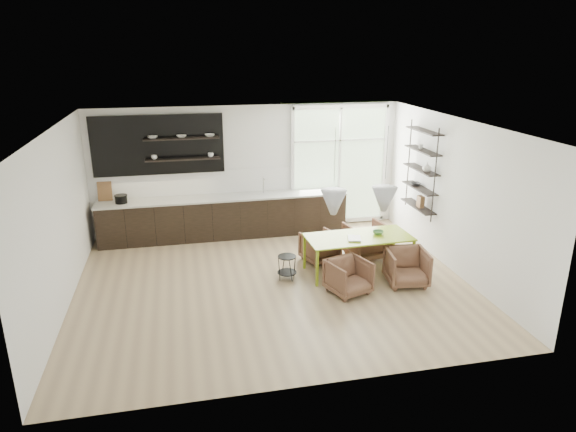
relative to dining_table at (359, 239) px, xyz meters
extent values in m
cube|color=tan|center=(-1.68, -0.19, -0.68)|extent=(7.00, 6.00, 0.01)
cube|color=white|center=(-1.68, 2.81, 0.78)|extent=(7.00, 0.02, 2.90)
cube|color=white|center=(-5.18, -0.19, 0.78)|extent=(0.02, 6.00, 2.90)
cube|color=white|center=(1.82, -0.19, 0.78)|extent=(0.02, 6.00, 2.90)
cube|color=white|center=(-1.68, -0.19, 2.23)|extent=(7.00, 6.00, 0.01)
cube|color=#B2D1A5|center=(0.47, 2.78, 0.78)|extent=(2.20, 0.02, 2.70)
cube|color=white|center=(0.47, 2.75, 0.78)|extent=(2.30, 0.08, 2.80)
cone|color=silver|center=(-0.73, -0.69, 0.98)|extent=(0.44, 0.44, 0.42)
cone|color=silver|center=(0.17, -0.69, 0.98)|extent=(0.44, 0.44, 0.42)
cylinder|color=black|center=(-0.73, -0.69, 1.78)|extent=(0.01, 0.01, 0.89)
cylinder|color=black|center=(0.17, -0.69, 1.78)|extent=(0.01, 0.01, 0.89)
cube|color=black|center=(-2.28, 2.47, -0.22)|extent=(5.50, 0.65, 0.90)
cube|color=beige|center=(-2.28, 2.47, 0.25)|extent=(5.54, 0.69, 0.04)
cube|color=white|center=(-2.28, 2.79, 0.53)|extent=(5.50, 0.02, 0.55)
cube|color=black|center=(-3.63, 2.77, 1.43)|extent=(2.80, 0.06, 1.30)
cube|color=black|center=(-3.13, 2.63, 1.58)|extent=(1.60, 0.28, 0.03)
cube|color=black|center=(-3.13, 2.63, 1.13)|extent=(1.60, 0.28, 0.03)
cube|color=olive|center=(-4.83, 2.71, 0.48)|extent=(0.30, 0.10, 0.42)
cylinder|color=silver|center=(-1.38, 2.57, 0.45)|extent=(0.02, 0.02, 0.40)
imported|color=white|center=(-3.73, 2.63, 1.62)|extent=(0.22, 0.22, 0.05)
imported|color=white|center=(-3.13, 2.63, 1.62)|extent=(0.22, 0.22, 0.05)
imported|color=white|center=(-2.53, 2.63, 1.62)|extent=(0.22, 0.22, 0.05)
imported|color=white|center=(-3.73, 2.63, 1.19)|extent=(0.12, 0.12, 0.10)
imported|color=white|center=(-2.53, 2.63, 1.19)|extent=(0.12, 0.12, 0.10)
cylinder|color=black|center=(-4.49, 2.44, 0.34)|extent=(0.26, 0.26, 0.16)
cube|color=black|center=(1.68, 0.41, 1.03)|extent=(0.02, 0.02, 1.90)
cube|color=black|center=(1.68, 1.61, 1.03)|extent=(0.02, 0.02, 1.90)
cube|color=black|center=(1.68, 1.01, 0.23)|extent=(0.26, 1.20, 0.02)
cube|color=black|center=(1.68, 1.01, 0.63)|extent=(0.26, 1.20, 0.02)
cube|color=black|center=(1.68, 1.01, 1.03)|extent=(0.26, 1.20, 0.02)
cube|color=black|center=(1.68, 1.01, 1.43)|extent=(0.26, 1.20, 0.03)
cube|color=black|center=(1.68, 1.01, 1.83)|extent=(0.26, 1.20, 0.03)
imported|color=white|center=(1.68, 0.76, 1.13)|extent=(0.18, 0.18, 0.19)
imported|color=#333338|center=(1.68, 1.21, 0.66)|extent=(0.22, 0.22, 0.05)
imported|color=white|center=(1.68, 1.11, 1.48)|extent=(0.10, 0.10, 0.09)
cube|color=olive|center=(1.68, 0.91, 0.36)|extent=(0.10, 0.18, 0.24)
cube|color=#93B31D|center=(0.00, 0.00, 0.03)|extent=(2.02, 0.98, 0.03)
cube|color=#93B31D|center=(-0.93, -0.44, -0.33)|extent=(0.05, 0.05, 0.69)
cube|color=#93B31D|center=(-0.96, 0.36, -0.33)|extent=(0.05, 0.05, 0.69)
cube|color=#93B31D|center=(0.96, -0.36, -0.33)|extent=(0.05, 0.05, 0.69)
cube|color=#93B31D|center=(0.93, 0.44, -0.33)|extent=(0.05, 0.05, 0.69)
imported|color=brown|center=(-0.57, 0.65, -0.37)|extent=(0.81, 0.82, 0.60)
imported|color=brown|center=(0.41, 0.65, -0.31)|extent=(0.88, 0.90, 0.72)
imported|color=brown|center=(-0.46, -0.81, -0.37)|extent=(0.84, 0.85, 0.61)
imported|color=brown|center=(0.69, -0.69, -0.34)|extent=(0.79, 0.81, 0.66)
cylinder|color=black|center=(-1.39, -0.02, -0.23)|extent=(0.34, 0.34, 0.02)
cylinder|color=black|center=(-1.39, -0.02, -0.55)|extent=(0.36, 0.36, 0.02)
cylinder|color=black|center=(-1.24, 0.02, -0.45)|extent=(0.01, 0.01, 0.44)
cylinder|color=black|center=(-1.43, 0.13, -0.45)|extent=(0.01, 0.01, 0.44)
cylinder|color=black|center=(-1.54, -0.06, -0.45)|extent=(0.01, 0.01, 0.44)
cylinder|color=black|center=(-1.35, -0.17, -0.45)|extent=(0.01, 0.01, 0.44)
imported|color=white|center=(-0.24, -0.09, 0.06)|extent=(0.31, 0.37, 0.03)
imported|color=#51874C|center=(0.40, 0.05, 0.08)|extent=(0.25, 0.25, 0.06)
camera|label=1|loc=(-3.22, -8.56, 3.49)|focal=32.00mm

